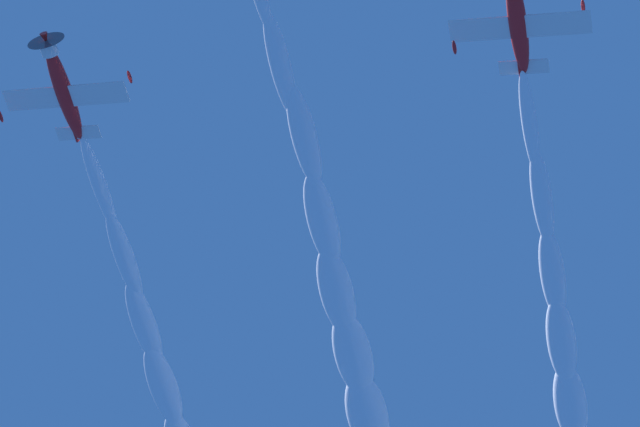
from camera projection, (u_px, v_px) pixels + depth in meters
name	position (u px, v px, depth m)	size (l,w,h in m)	color
airplane_left_wingman	(517.00, 19.00, 73.24)	(7.27, 7.84, 2.90)	red
airplane_right_wingman	(63.00, 89.00, 76.92)	(7.27, 7.91, 2.68)	red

